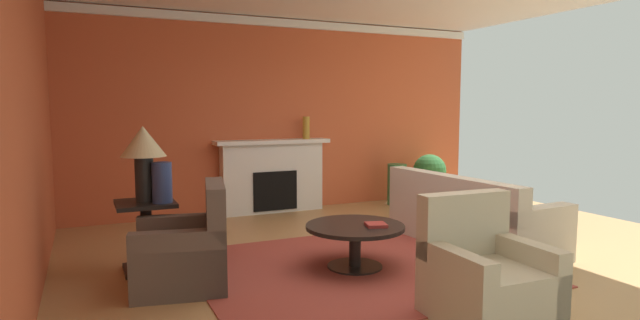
% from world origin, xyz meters
% --- Properties ---
extents(ground_plane, '(8.42, 8.42, 0.00)m').
position_xyz_m(ground_plane, '(0.00, 0.00, 0.00)').
color(ground_plane, tan).
extents(wall_fireplace, '(7.08, 0.12, 3.00)m').
position_xyz_m(wall_fireplace, '(0.00, 3.26, 1.50)').
color(wall_fireplace, '#C65633').
rests_on(wall_fireplace, ground_plane).
extents(wall_window, '(0.12, 7.00, 3.00)m').
position_xyz_m(wall_window, '(-3.30, 0.30, 1.50)').
color(wall_window, '#C65633').
rests_on(wall_window, ground_plane).
extents(crown_moulding, '(7.08, 0.08, 0.12)m').
position_xyz_m(crown_moulding, '(0.00, 3.18, 2.92)').
color(crown_moulding, white).
extents(area_rug, '(3.14, 2.70, 0.01)m').
position_xyz_m(area_rug, '(-0.40, 0.03, 0.01)').
color(area_rug, '#993D33').
rests_on(area_rug, ground_plane).
extents(fireplace, '(1.80, 0.35, 1.13)m').
position_xyz_m(fireplace, '(-0.21, 3.05, 0.54)').
color(fireplace, white).
rests_on(fireplace, ground_plane).
extents(sofa, '(1.02, 2.15, 0.85)m').
position_xyz_m(sofa, '(1.26, 0.25, 0.30)').
color(sofa, beige).
rests_on(sofa, ground_plane).
extents(armchair_near_window, '(0.94, 0.94, 0.95)m').
position_xyz_m(armchair_near_window, '(-2.06, 0.19, 0.31)').
color(armchair_near_window, brown).
rests_on(armchair_near_window, ground_plane).
extents(armchair_facing_fireplace, '(0.83, 0.83, 0.95)m').
position_xyz_m(armchair_facing_fireplace, '(-0.09, -1.50, 0.31)').
color(armchair_facing_fireplace, '#C1B293').
rests_on(armchair_facing_fireplace, ground_plane).
extents(coffee_table, '(1.00, 1.00, 0.45)m').
position_xyz_m(coffee_table, '(-0.40, 0.03, 0.34)').
color(coffee_table, black).
rests_on(coffee_table, ground_plane).
extents(side_table, '(0.56, 0.56, 0.70)m').
position_xyz_m(side_table, '(-2.32, 0.84, 0.40)').
color(side_table, black).
rests_on(side_table, ground_plane).
extents(table_lamp, '(0.44, 0.44, 0.75)m').
position_xyz_m(table_lamp, '(-2.32, 0.84, 1.22)').
color(table_lamp, black).
rests_on(table_lamp, side_table).
extents(vase_mantel_right, '(0.11, 0.11, 0.35)m').
position_xyz_m(vase_mantel_right, '(0.34, 3.00, 1.31)').
color(vase_mantel_right, '#B7892D').
rests_on(vase_mantel_right, fireplace).
extents(vase_on_side_table, '(0.19, 0.19, 0.40)m').
position_xyz_m(vase_on_side_table, '(-2.17, 0.72, 0.90)').
color(vase_on_side_table, navy).
rests_on(vase_on_side_table, side_table).
extents(vase_tall_corner, '(0.32, 0.32, 0.69)m').
position_xyz_m(vase_tall_corner, '(1.88, 2.75, 0.34)').
color(vase_tall_corner, '#33703D').
rests_on(vase_tall_corner, ground_plane).
extents(book_red_cover, '(0.24, 0.24, 0.03)m').
position_xyz_m(book_red_cover, '(-0.24, -0.12, 0.47)').
color(book_red_cover, maroon).
rests_on(book_red_cover, coffee_table).
extents(potted_plant, '(0.56, 0.56, 0.83)m').
position_xyz_m(potted_plant, '(2.48, 2.66, 0.49)').
color(potted_plant, '#333333').
rests_on(potted_plant, ground_plane).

